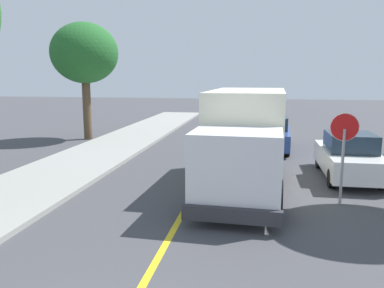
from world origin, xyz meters
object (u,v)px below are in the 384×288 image
Objects in this scene: parked_van_across at (349,157)px; parked_car_near at (271,134)px; box_truck at (246,135)px; parked_car_mid at (267,121)px; stop_sign at (344,141)px; street_tree_down_block at (84,54)px.

parked_car_near is at bearing 117.02° from parked_van_across.
parked_car_mid is at bearing 85.81° from box_truck.
stop_sign is at bearing -82.62° from parked_car_mid.
parked_van_across is (2.61, -5.12, 0.00)m from parked_car_near.
box_truck is 13.11m from parked_car_mid.
box_truck reaches higher than parked_car_near.
parked_car_near is 11.36m from street_tree_down_block.
parked_van_across is at bearing -62.98° from parked_car_near.
box_truck is 3.06m from stop_sign.
street_tree_down_block is (-10.46, 1.63, 4.10)m from parked_car_near.
box_truck is at bearing -42.40° from street_tree_down_block.
parked_car_mid and parked_van_across have the same top height.
parked_car_near is at bearing -89.20° from parked_car_mid.
parked_car_mid is 11.51m from parked_van_across.
stop_sign is at bearing -38.79° from street_tree_down_block.
stop_sign is at bearing -23.53° from box_truck.
parked_car_near is 0.67× the size of street_tree_down_block.
parked_van_across is 1.66× the size of stop_sign.
street_tree_down_block reaches higher than stop_sign.
parked_car_mid is (0.95, 13.04, -0.97)m from box_truck.
street_tree_down_block is at bearing 137.60° from box_truck.
box_truck is 13.14m from street_tree_down_block.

